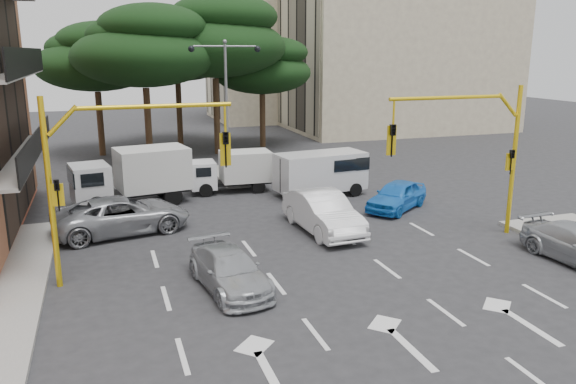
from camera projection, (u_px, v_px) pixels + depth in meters
name	position (u px, v px, depth m)	size (l,w,h in m)	color
ground	(333.00, 276.00, 18.68)	(120.00, 120.00, 0.00)	#28282B
median_strip	(228.00, 176.00, 33.38)	(1.40, 6.00, 0.15)	gray
apartment_beige_near	(399.00, 28.00, 51.97)	(20.20, 12.15, 18.70)	tan
apartment_beige_far	(287.00, 41.00, 61.10)	(16.20, 12.15, 16.70)	tan
pine_left_near	(144.00, 46.00, 35.82)	(9.15, 9.15, 10.23)	#382616
pine_center	(215.00, 36.00, 39.02)	(9.98, 9.98, 11.16)	#382616
pine_left_far	(96.00, 57.00, 38.74)	(8.32, 8.32, 9.30)	#382616
pine_right	(263.00, 66.00, 42.60)	(7.49, 7.49, 8.37)	#382616
pine_back	(177.00, 47.00, 43.18)	(9.15, 9.15, 10.23)	#382616
signal_mast_right	(478.00, 142.00, 21.66)	(5.79, 0.37, 6.00)	yellow
signal_mast_left	(109.00, 163.00, 17.48)	(5.79, 0.37, 6.00)	yellow
street_lamp_center	(226.00, 84.00, 32.08)	(4.16, 0.36, 7.77)	slate
car_white_hatch	(323.00, 212.00, 23.12)	(1.73, 4.97, 1.64)	white
car_blue_compact	(397.00, 195.00, 26.39)	(1.61, 4.00, 1.36)	blue
car_silver_wagon	(229.00, 270.00, 17.57)	(1.72, 4.22, 1.23)	#A8ABB0
car_silver_cross_a	(122.00, 215.00, 22.96)	(2.52, 5.46, 1.52)	#95979D
van_white	(320.00, 174.00, 28.89)	(2.06, 4.56, 2.28)	silver
box_truck_a	(132.00, 177.00, 27.04)	(2.33, 5.55, 2.73)	silver
box_truck_b	(231.00, 172.00, 29.73)	(1.82, 4.34, 2.13)	white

